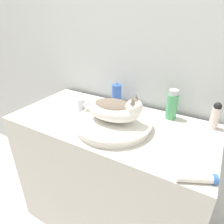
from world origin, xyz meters
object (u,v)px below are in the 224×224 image
at_px(faucet, 83,106).
at_px(deodorant_stick, 215,116).
at_px(cream_tube, 197,178).
at_px(spray_bottle_trigger, 117,95).
at_px(cat, 115,109).
at_px(mouthwash_bottle, 172,105).

height_order(faucet, deodorant_stick, deodorant_stick).
distance_m(faucet, cream_tube, 0.74).
height_order(spray_bottle_trigger, cream_tube, spray_bottle_trigger).
relative_size(cat, cream_tube, 2.15).
xyz_separation_m(cat, deodorant_stick, (0.47, 0.26, -0.04)).
relative_size(mouthwash_bottle, cream_tube, 1.20).
bearing_deg(mouthwash_bottle, spray_bottle_trigger, 180.00).
bearing_deg(cat, mouthwash_bottle, 43.24).
bearing_deg(cream_tube, mouthwash_bottle, 116.07).
distance_m(cat, cream_tube, 0.51).
bearing_deg(faucet, cat, 0.96).
relative_size(faucet, cream_tube, 1.01).
bearing_deg(faucet, mouthwash_bottle, 34.45).
relative_size(faucet, mouthwash_bottle, 0.84).
xyz_separation_m(deodorant_stick, spray_bottle_trigger, (-0.61, 0.00, 0.00)).
xyz_separation_m(deodorant_stick, cream_tube, (-0.01, -0.46, -0.06)).
bearing_deg(spray_bottle_trigger, cat, -62.80).
height_order(deodorant_stick, spray_bottle_trigger, spray_bottle_trigger).
relative_size(cat, faucet, 2.12).
distance_m(faucet, mouthwash_bottle, 0.53).
relative_size(spray_bottle_trigger, cream_tube, 1.12).
bearing_deg(spray_bottle_trigger, faucet, -114.41).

